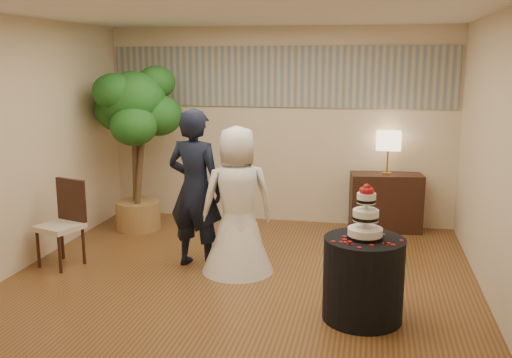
% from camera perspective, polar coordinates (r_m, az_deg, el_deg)
% --- Properties ---
extents(floor, '(5.00, 5.00, 0.00)m').
position_cam_1_polar(floor, '(6.19, -1.68, -10.27)').
color(floor, brown).
rests_on(floor, ground).
extents(ceiling, '(5.00, 5.00, 0.00)m').
position_cam_1_polar(ceiling, '(5.76, -1.85, 16.52)').
color(ceiling, white).
rests_on(ceiling, wall_back).
extents(wall_back, '(5.00, 0.06, 2.80)m').
position_cam_1_polar(wall_back, '(8.25, 2.28, 5.31)').
color(wall_back, beige).
rests_on(wall_back, ground).
extents(wall_front, '(5.00, 0.06, 2.80)m').
position_cam_1_polar(wall_front, '(3.48, -11.34, -3.76)').
color(wall_front, beige).
rests_on(wall_front, ground).
extents(wall_left, '(0.06, 5.00, 2.80)m').
position_cam_1_polar(wall_left, '(6.84, -22.64, 3.10)').
color(wall_left, beige).
rests_on(wall_left, ground).
extents(wall_right, '(0.06, 5.00, 2.80)m').
position_cam_1_polar(wall_right, '(5.78, 23.14, 1.64)').
color(wall_right, beige).
rests_on(wall_right, ground).
extents(mural_border, '(4.90, 0.02, 0.85)m').
position_cam_1_polar(mural_border, '(8.18, 2.29, 10.18)').
color(mural_border, gray).
rests_on(mural_border, wall_back).
extents(groom, '(0.73, 0.56, 1.82)m').
position_cam_1_polar(groom, '(6.44, -6.09, -0.99)').
color(groom, black).
rests_on(groom, floor).
extents(bride, '(1.07, 1.07, 1.64)m').
position_cam_1_polar(bride, '(6.27, -1.88, -2.09)').
color(bride, white).
rests_on(bride, floor).
extents(cake_table, '(0.93, 0.93, 0.77)m').
position_cam_1_polar(cake_table, '(5.33, 10.67, -9.79)').
color(cake_table, black).
rests_on(cake_table, floor).
extents(wedding_cake, '(0.32, 0.32, 0.50)m').
position_cam_1_polar(wedding_cake, '(5.13, 10.93, -3.20)').
color(wedding_cake, white).
rests_on(wedding_cake, cake_table).
extents(console, '(1.01, 0.56, 0.80)m').
position_cam_1_polar(console, '(8.09, 12.82, -2.28)').
color(console, black).
rests_on(console, floor).
extents(table_lamp, '(0.33, 0.33, 0.58)m').
position_cam_1_polar(table_lamp, '(7.96, 13.05, 2.56)').
color(table_lamp, '#CCB386').
rests_on(table_lamp, console).
extents(ficus_tree, '(1.38, 1.38, 2.31)m').
position_cam_1_polar(ficus_tree, '(7.99, -11.98, 3.08)').
color(ficus_tree, '#1F5A1D').
rests_on(ficus_tree, floor).
extents(side_chair, '(0.58, 0.59, 0.99)m').
position_cam_1_polar(side_chair, '(6.88, -19.06, -4.31)').
color(side_chair, black).
rests_on(side_chair, floor).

